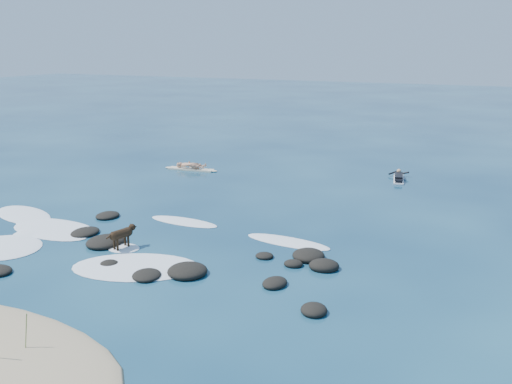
% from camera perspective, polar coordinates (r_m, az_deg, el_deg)
% --- Properties ---
extents(ground, '(160.00, 160.00, 0.00)m').
position_cam_1_polar(ground, '(19.91, -9.57, -4.62)').
color(ground, '#0A2642').
rests_on(ground, ground).
extents(reef_rocks, '(12.21, 6.77, 0.38)m').
position_cam_1_polar(reef_rocks, '(18.07, -8.50, -6.36)').
color(reef_rocks, black).
rests_on(reef_rocks, ground).
extents(breaking_foam, '(13.95, 6.80, 0.12)m').
position_cam_1_polar(breaking_foam, '(20.66, -18.26, -4.44)').
color(breaking_foam, white).
rests_on(breaking_foam, ground).
extents(standing_surfer_rig, '(3.00, 0.78, 1.70)m').
position_cam_1_polar(standing_surfer_rig, '(30.13, -6.55, 3.44)').
color(standing_surfer_rig, beige).
rests_on(standing_surfer_rig, ground).
extents(paddling_surfer_rig, '(1.08, 2.30, 0.40)m').
position_cam_1_polar(paddling_surfer_rig, '(28.72, 14.08, 1.43)').
color(paddling_surfer_rig, white).
rests_on(paddling_surfer_rig, ground).
extents(dog, '(0.51, 1.23, 0.79)m').
position_cam_1_polar(dog, '(19.02, -13.21, -4.08)').
color(dog, black).
rests_on(dog, ground).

